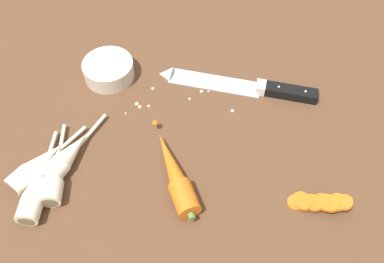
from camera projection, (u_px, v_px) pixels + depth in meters
The scene contains 10 objects.
ground_plane at pixel (192, 134), 86.31cm from camera, with size 120.00×90.00×4.00cm, color brown.
chefs_knife at pixel (234, 84), 90.81cm from camera, with size 34.29×12.80×4.18cm.
whole_carrot at pixel (175, 175), 75.85cm from camera, with size 9.16×21.19×4.20cm.
parsnip_front at pixel (54, 175), 76.01cm from camera, with size 4.04×17.74×4.00cm.
parsnip_mid_left at pixel (37, 166), 77.06cm from camera, with size 13.23×15.15×4.00cm.
parsnip_mid_right at pixel (67, 157), 78.28cm from camera, with size 11.18×16.05×4.00cm.
parsnip_back at pixel (36, 189), 74.30cm from camera, with size 5.28×19.51×4.00cm.
carrot_slice_stack at pixel (319, 202), 73.30cm from camera, with size 10.75×4.92×3.96cm.
prep_bowl at pixel (109, 69), 91.39cm from camera, with size 11.00×11.00×4.00cm.
mince_crumbs at pixel (173, 98), 88.91cm from camera, with size 22.82×9.63×0.87cm.
Camera 1 is at (-2.46, -50.37, 68.04)cm, focal length 39.19 mm.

